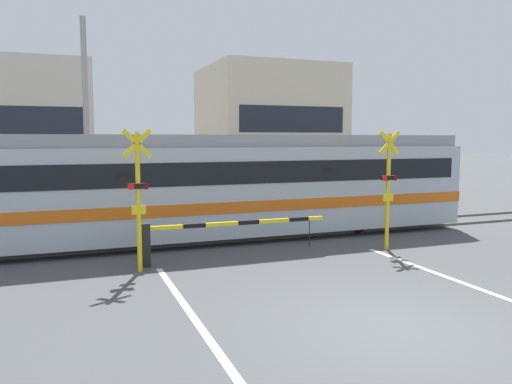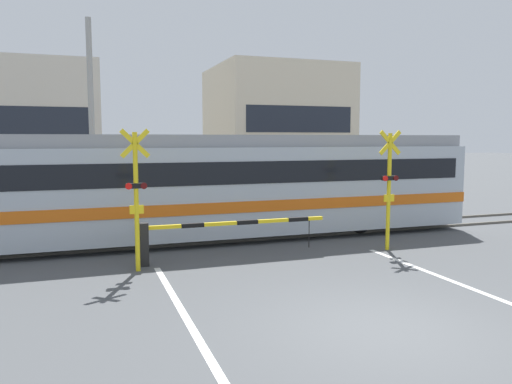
{
  "view_description": "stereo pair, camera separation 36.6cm",
  "coord_description": "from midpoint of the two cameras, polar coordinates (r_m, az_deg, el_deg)",
  "views": [
    {
      "loc": [
        -4.89,
        -6.51,
        3.09
      ],
      "look_at": [
        0.0,
        6.41,
        1.6
      ],
      "focal_mm": 35.0,
      "sensor_mm": 36.0,
      "label": 1
    },
    {
      "loc": [
        -4.55,
        -6.63,
        3.09
      ],
      "look_at": [
        0.0,
        6.41,
        1.6
      ],
      "focal_mm": 35.0,
      "sensor_mm": 36.0,
      "label": 2
    }
  ],
  "objects": [
    {
      "name": "ground_plane",
      "position": [
        8.66,
        14.46,
        -14.95
      ],
      "size": [
        160.0,
        160.0,
        0.0
      ],
      "primitive_type": "plane",
      "color": "#4C4F51"
    },
    {
      "name": "rail_track_near",
      "position": [
        15.08,
        -2.07,
        -5.52
      ],
      "size": [
        50.0,
        0.1,
        0.08
      ],
      "color": "#5B564C",
      "rests_on": "ground_plane"
    },
    {
      "name": "rail_track_far",
      "position": [
        16.42,
        -3.68,
        -4.56
      ],
      "size": [
        50.0,
        0.1,
        0.08
      ],
      "color": "#5B564C",
      "rests_on": "ground_plane"
    },
    {
      "name": "road_stripe_left",
      "position": [
        7.98,
        -6.58,
        -16.62
      ],
      "size": [
        0.14,
        9.16,
        0.01
      ],
      "color": "white",
      "rests_on": "ground_plane"
    },
    {
      "name": "road_stripe_right",
      "position": [
        10.93,
        25.64,
        -10.86
      ],
      "size": [
        0.14,
        9.16,
        0.01
      ],
      "color": "white",
      "rests_on": "ground_plane"
    },
    {
      "name": "commuter_train",
      "position": [
        15.06,
        -9.63,
        0.81
      ],
      "size": [
        18.72,
        2.78,
        3.19
      ],
      "color": "#ADB7C1",
      "rests_on": "ground_plane"
    },
    {
      "name": "crossing_barrier_near",
      "position": [
        12.6,
        -6.88,
        -4.55
      ],
      "size": [
        4.87,
        0.2,
        1.06
      ],
      "color": "black",
      "rests_on": "ground_plane"
    },
    {
      "name": "crossing_barrier_far",
      "position": [
        19.27,
        -0.88,
        -0.79
      ],
      "size": [
        4.87,
        0.2,
        1.06
      ],
      "color": "black",
      "rests_on": "ground_plane"
    },
    {
      "name": "crossing_signal_left",
      "position": [
        11.76,
        -14.18,
        -0.19
      ],
      "size": [
        0.68,
        0.15,
        3.31
      ],
      "color": "yellow",
      "rests_on": "ground_plane"
    },
    {
      "name": "crossing_signal_right",
      "position": [
        14.23,
        14.16,
        0.88
      ],
      "size": [
        0.68,
        0.15,
        3.31
      ],
      "color": "yellow",
      "rests_on": "ground_plane"
    },
    {
      "name": "pedestrian",
      "position": [
        20.68,
        -7.66,
        -0.04
      ],
      "size": [
        0.38,
        0.22,
        1.55
      ],
      "color": "brown",
      "rests_on": "ground_plane"
    },
    {
      "name": "building_left_of_street",
      "position": [
        30.71,
        -24.6,
        6.5
      ],
      "size": [
        6.3,
        7.94,
        7.14
      ],
      "color": "beige",
      "rests_on": "ground_plane"
    },
    {
      "name": "building_right_of_street",
      "position": [
        32.99,
        1.0,
        7.42
      ],
      "size": [
        7.88,
        7.94,
        7.64
      ],
      "color": "beige",
      "rests_on": "ground_plane"
    },
    {
      "name": "utility_pole_streetside",
      "position": [
        20.52,
        -19.32,
        7.9
      ],
      "size": [
        0.22,
        0.22,
        7.67
      ],
      "color": "gray",
      "rests_on": "ground_plane"
    }
  ]
}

